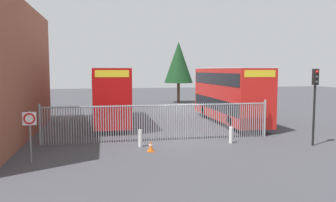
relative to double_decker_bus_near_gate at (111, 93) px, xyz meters
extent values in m
plane|color=#3D3D42|center=(4.00, 0.77, -2.42)|extent=(100.00, 100.00, 0.00)
cylinder|color=gray|center=(-4.09, -7.23, -1.32)|extent=(0.06, 0.06, 2.20)
cylinder|color=gray|center=(-3.95, -7.23, -1.32)|extent=(0.06, 0.06, 2.20)
cylinder|color=gray|center=(-3.81, -7.23, -1.32)|extent=(0.06, 0.06, 2.20)
cylinder|color=gray|center=(-3.67, -7.23, -1.32)|extent=(0.06, 0.06, 2.20)
cylinder|color=gray|center=(-3.53, -7.23, -1.32)|extent=(0.06, 0.06, 2.20)
cylinder|color=gray|center=(-3.39, -7.23, -1.32)|extent=(0.06, 0.06, 2.20)
cylinder|color=gray|center=(-3.25, -7.23, -1.32)|extent=(0.06, 0.06, 2.20)
cylinder|color=gray|center=(-3.11, -7.23, -1.32)|extent=(0.06, 0.06, 2.20)
cylinder|color=gray|center=(-2.97, -7.23, -1.32)|extent=(0.06, 0.06, 2.20)
cylinder|color=gray|center=(-2.83, -7.23, -1.32)|extent=(0.06, 0.06, 2.20)
cylinder|color=gray|center=(-2.69, -7.23, -1.32)|extent=(0.06, 0.06, 2.20)
cylinder|color=gray|center=(-2.55, -7.23, -1.32)|extent=(0.06, 0.06, 2.20)
cylinder|color=gray|center=(-2.41, -7.23, -1.32)|extent=(0.06, 0.06, 2.20)
cylinder|color=gray|center=(-2.27, -7.23, -1.32)|extent=(0.06, 0.06, 2.20)
cylinder|color=gray|center=(-2.13, -7.23, -1.32)|extent=(0.06, 0.06, 2.20)
cylinder|color=gray|center=(-1.99, -7.23, -1.32)|extent=(0.06, 0.06, 2.20)
cylinder|color=gray|center=(-1.85, -7.23, -1.32)|extent=(0.06, 0.06, 2.20)
cylinder|color=gray|center=(-1.71, -7.23, -1.32)|extent=(0.06, 0.06, 2.20)
cylinder|color=gray|center=(-1.57, -7.23, -1.32)|extent=(0.06, 0.06, 2.20)
cylinder|color=gray|center=(-1.42, -7.23, -1.32)|extent=(0.06, 0.06, 2.20)
cylinder|color=gray|center=(-1.28, -7.23, -1.32)|extent=(0.06, 0.06, 2.20)
cylinder|color=gray|center=(-1.14, -7.23, -1.32)|extent=(0.06, 0.06, 2.20)
cylinder|color=gray|center=(-1.00, -7.23, -1.32)|extent=(0.06, 0.06, 2.20)
cylinder|color=gray|center=(-0.86, -7.23, -1.32)|extent=(0.06, 0.06, 2.20)
cylinder|color=gray|center=(-0.72, -7.23, -1.32)|extent=(0.06, 0.06, 2.20)
cylinder|color=gray|center=(-0.58, -7.23, -1.32)|extent=(0.06, 0.06, 2.20)
cylinder|color=gray|center=(-0.44, -7.23, -1.32)|extent=(0.06, 0.06, 2.20)
cylinder|color=gray|center=(-0.30, -7.23, -1.32)|extent=(0.06, 0.06, 2.20)
cylinder|color=gray|center=(-0.16, -7.23, -1.32)|extent=(0.06, 0.06, 2.20)
cylinder|color=gray|center=(-0.02, -7.23, -1.32)|extent=(0.06, 0.06, 2.20)
cylinder|color=gray|center=(0.12, -7.23, -1.32)|extent=(0.06, 0.06, 2.20)
cylinder|color=gray|center=(0.26, -7.23, -1.32)|extent=(0.06, 0.06, 2.20)
cylinder|color=gray|center=(0.40, -7.23, -1.32)|extent=(0.06, 0.06, 2.20)
cylinder|color=gray|center=(0.54, -7.23, -1.32)|extent=(0.06, 0.06, 2.20)
cylinder|color=gray|center=(0.68, -7.23, -1.32)|extent=(0.06, 0.06, 2.20)
cylinder|color=gray|center=(0.82, -7.23, -1.32)|extent=(0.06, 0.06, 2.20)
cylinder|color=gray|center=(0.96, -7.23, -1.32)|extent=(0.06, 0.06, 2.20)
cylinder|color=gray|center=(1.10, -7.23, -1.32)|extent=(0.06, 0.06, 2.20)
cylinder|color=gray|center=(1.24, -7.23, -1.32)|extent=(0.06, 0.06, 2.20)
cylinder|color=gray|center=(1.38, -7.23, -1.32)|extent=(0.06, 0.06, 2.20)
cylinder|color=gray|center=(1.52, -7.23, -1.32)|extent=(0.06, 0.06, 2.20)
cylinder|color=gray|center=(1.66, -7.23, -1.32)|extent=(0.06, 0.06, 2.20)
cylinder|color=gray|center=(1.80, -7.23, -1.32)|extent=(0.06, 0.06, 2.20)
cylinder|color=gray|center=(1.94, -7.23, -1.32)|extent=(0.06, 0.06, 2.20)
cylinder|color=gray|center=(2.08, -7.23, -1.32)|extent=(0.06, 0.06, 2.20)
cylinder|color=gray|center=(2.22, -7.23, -1.32)|extent=(0.06, 0.06, 2.20)
cylinder|color=gray|center=(2.36, -7.23, -1.32)|extent=(0.06, 0.06, 2.20)
cylinder|color=gray|center=(2.50, -7.23, -1.32)|extent=(0.06, 0.06, 2.20)
cylinder|color=gray|center=(2.65, -7.23, -1.32)|extent=(0.06, 0.06, 2.20)
cylinder|color=gray|center=(2.79, -7.23, -1.32)|extent=(0.06, 0.06, 2.20)
cylinder|color=gray|center=(2.93, -7.23, -1.32)|extent=(0.06, 0.06, 2.20)
cylinder|color=gray|center=(3.07, -7.23, -1.32)|extent=(0.06, 0.06, 2.20)
cylinder|color=gray|center=(3.21, -7.23, -1.32)|extent=(0.06, 0.06, 2.20)
cylinder|color=gray|center=(3.35, -7.23, -1.32)|extent=(0.06, 0.06, 2.20)
cylinder|color=gray|center=(3.49, -7.23, -1.32)|extent=(0.06, 0.06, 2.20)
cylinder|color=gray|center=(3.63, -7.23, -1.32)|extent=(0.06, 0.06, 2.20)
cylinder|color=gray|center=(3.77, -7.23, -1.32)|extent=(0.06, 0.06, 2.20)
cylinder|color=gray|center=(3.91, -7.23, -1.32)|extent=(0.06, 0.06, 2.20)
cylinder|color=gray|center=(4.05, -7.23, -1.32)|extent=(0.06, 0.06, 2.20)
cylinder|color=gray|center=(4.19, -7.23, -1.32)|extent=(0.06, 0.06, 2.20)
cylinder|color=gray|center=(4.33, -7.23, -1.32)|extent=(0.06, 0.06, 2.20)
cylinder|color=gray|center=(4.47, -7.23, -1.32)|extent=(0.06, 0.06, 2.20)
cylinder|color=gray|center=(4.61, -7.23, -1.32)|extent=(0.06, 0.06, 2.20)
cylinder|color=gray|center=(4.75, -7.23, -1.32)|extent=(0.06, 0.06, 2.20)
cylinder|color=gray|center=(4.89, -7.23, -1.32)|extent=(0.06, 0.06, 2.20)
cylinder|color=gray|center=(5.03, -7.23, -1.32)|extent=(0.06, 0.06, 2.20)
cylinder|color=gray|center=(5.17, -7.23, -1.32)|extent=(0.06, 0.06, 2.20)
cylinder|color=gray|center=(5.31, -7.23, -1.32)|extent=(0.06, 0.06, 2.20)
cylinder|color=gray|center=(5.45, -7.23, -1.32)|extent=(0.06, 0.06, 2.20)
cylinder|color=gray|center=(5.59, -7.23, -1.32)|extent=(0.06, 0.06, 2.20)
cylinder|color=gray|center=(5.73, -7.23, -1.32)|extent=(0.06, 0.06, 2.20)
cylinder|color=gray|center=(5.87, -7.23, -1.32)|extent=(0.06, 0.06, 2.20)
cylinder|color=gray|center=(6.01, -7.23, -1.32)|extent=(0.06, 0.06, 2.20)
cylinder|color=gray|center=(6.15, -7.23, -1.32)|extent=(0.06, 0.06, 2.20)
cylinder|color=gray|center=(6.29, -7.23, -1.32)|extent=(0.06, 0.06, 2.20)
cylinder|color=gray|center=(6.43, -7.23, -1.32)|extent=(0.06, 0.06, 2.20)
cylinder|color=gray|center=(6.57, -7.23, -1.32)|extent=(0.06, 0.06, 2.20)
cylinder|color=gray|center=(6.72, -7.23, -1.32)|extent=(0.06, 0.06, 2.20)
cylinder|color=gray|center=(6.86, -7.23, -1.32)|extent=(0.06, 0.06, 2.20)
cylinder|color=gray|center=(7.00, -7.23, -1.32)|extent=(0.06, 0.06, 2.20)
cylinder|color=gray|center=(7.14, -7.23, -1.32)|extent=(0.06, 0.06, 2.20)
cylinder|color=gray|center=(7.28, -7.23, -1.32)|extent=(0.06, 0.06, 2.20)
cylinder|color=gray|center=(7.42, -7.23, -1.32)|extent=(0.06, 0.06, 2.20)
cylinder|color=gray|center=(7.56, -7.23, -1.32)|extent=(0.06, 0.06, 2.20)
cylinder|color=gray|center=(7.70, -7.23, -1.32)|extent=(0.06, 0.06, 2.20)
cylinder|color=gray|center=(7.84, -7.23, -1.32)|extent=(0.06, 0.06, 2.20)
cylinder|color=gray|center=(7.98, -7.23, -1.32)|extent=(0.06, 0.06, 2.20)
cylinder|color=gray|center=(8.12, -7.23, -1.32)|extent=(0.06, 0.06, 2.20)
cylinder|color=gray|center=(8.26, -7.23, -1.32)|extent=(0.06, 0.06, 2.20)
cylinder|color=gray|center=(8.40, -7.23, -1.32)|extent=(0.06, 0.06, 2.20)
cylinder|color=gray|center=(8.54, -7.23, -1.32)|extent=(0.06, 0.06, 2.20)
cylinder|color=gray|center=(8.68, -7.23, -1.32)|extent=(0.06, 0.06, 2.20)
cylinder|color=gray|center=(8.82, -7.23, -1.32)|extent=(0.06, 0.06, 2.20)
cylinder|color=gray|center=(8.96, -7.23, -1.32)|extent=(0.06, 0.06, 2.20)
cylinder|color=gray|center=(9.10, -7.23, -1.32)|extent=(0.06, 0.06, 2.20)
cylinder|color=gray|center=(9.24, -7.23, -1.32)|extent=(0.06, 0.06, 2.20)
cylinder|color=gray|center=(9.38, -7.23, -1.32)|extent=(0.06, 0.06, 2.20)
cylinder|color=gray|center=(9.52, -7.23, -1.32)|extent=(0.06, 0.06, 2.20)
cylinder|color=gray|center=(2.72, -7.23, -0.30)|extent=(13.61, 0.07, 0.07)
cylinder|color=gray|center=(-4.09, -7.23, -1.25)|extent=(0.14, 0.14, 2.35)
cylinder|color=gray|center=(9.52, -7.23, -1.25)|extent=(0.14, 0.14, 2.35)
cube|color=#B70C0C|center=(0.00, 0.01, -0.07)|extent=(2.50, 10.80, 4.00)
cube|color=black|center=(0.00, 0.01, -0.87)|extent=(2.54, 10.37, 0.90)
cube|color=black|center=(0.00, 0.01, 1.13)|extent=(2.54, 10.37, 0.90)
cube|color=yellow|center=(0.00, -5.34, 1.58)|extent=(2.12, 0.12, 0.44)
cube|color=silver|center=(0.00, 0.01, 1.96)|extent=(2.50, 10.80, 0.08)
cylinder|color=black|center=(-1.10, -3.34, -1.90)|extent=(0.30, 1.04, 1.04)
cylinder|color=black|center=(1.10, -3.34, -1.90)|extent=(0.30, 1.04, 1.04)
cylinder|color=black|center=(-1.10, 2.98, -1.90)|extent=(0.30, 1.04, 1.04)
cylinder|color=black|center=(1.10, 2.98, -1.90)|extent=(0.30, 1.04, 1.04)
cube|color=red|center=(9.27, -1.51, -0.07)|extent=(2.50, 10.80, 4.00)
cube|color=black|center=(9.27, -1.51, -0.87)|extent=(2.54, 10.37, 0.90)
cube|color=black|center=(9.27, -1.51, 1.13)|extent=(2.54, 10.37, 0.90)
cube|color=yellow|center=(9.27, -6.86, 1.58)|extent=(2.12, 0.12, 0.44)
cube|color=silver|center=(9.27, -1.51, 1.96)|extent=(2.50, 10.80, 0.08)
cylinder|color=black|center=(8.17, -4.86, -1.90)|extent=(0.30, 1.04, 1.04)
cylinder|color=black|center=(10.37, -4.86, -1.90)|extent=(0.30, 1.04, 1.04)
cylinder|color=black|center=(8.17, 1.46, -1.90)|extent=(0.30, 1.04, 1.04)
cylinder|color=black|center=(10.37, 1.46, -1.90)|extent=(0.30, 1.04, 1.04)
cylinder|color=silver|center=(1.40, -8.65, -1.95)|extent=(0.20, 0.20, 0.95)
cylinder|color=silver|center=(6.67, -8.70, -1.95)|extent=(0.20, 0.20, 0.95)
cube|color=orange|center=(1.81, -9.86, -2.40)|extent=(0.34, 0.34, 0.04)
cone|color=orange|center=(1.81, -9.86, -2.11)|extent=(0.28, 0.28, 0.55)
cylinder|color=white|center=(1.81, -9.86, -2.08)|extent=(0.19, 0.19, 0.07)
cylinder|color=slate|center=(-3.86, -10.89, -1.22)|extent=(0.08, 0.08, 2.40)
cube|color=white|center=(-3.86, -10.94, -0.37)|extent=(0.60, 0.03, 0.60)
torus|color=red|center=(-3.86, -10.95, -0.37)|extent=(0.52, 0.08, 0.52)
cylinder|color=black|center=(10.98, -10.15, -0.72)|extent=(0.12, 0.12, 3.40)
cube|color=black|center=(10.98, -10.15, 1.43)|extent=(0.28, 0.24, 0.90)
sphere|color=red|center=(10.98, -10.28, 1.71)|extent=(0.16, 0.16, 0.16)
sphere|color=#2D2D2D|center=(10.98, -10.28, 1.43)|extent=(0.16, 0.16, 0.16)
sphere|color=#2D2D2D|center=(10.98, -10.28, 1.15)|extent=(0.16, 0.16, 0.16)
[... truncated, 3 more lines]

